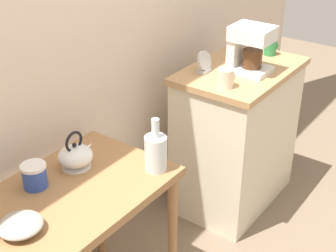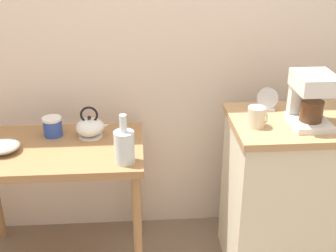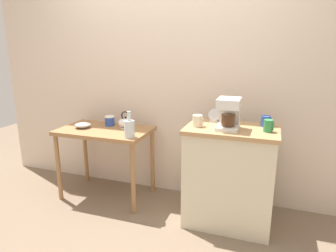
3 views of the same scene
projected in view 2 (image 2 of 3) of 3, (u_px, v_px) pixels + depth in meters
The scene contains 10 objects.
back_wall at pixel (179, 3), 2.37m from camera, with size 4.40×0.10×2.80m, color beige.
wooden_table at pixel (55, 163), 2.28m from camera, with size 0.93×0.56×0.74m.
kitchen_counter at pixel (298, 195), 2.36m from camera, with size 0.78×0.52×0.90m.
bowl_stoneware at pixel (3, 147), 2.18m from camera, with size 0.17×0.17×0.05m.
teakettle at pixel (90, 127), 2.33m from camera, with size 0.19×0.15×0.18m.
glass_carafe_vase at pixel (124, 146), 2.06m from camera, with size 0.10×0.10×0.25m.
canister_enamel at pixel (53, 127), 2.34m from camera, with size 0.10×0.10×0.11m.
coffee_maker at pixel (311, 96), 2.07m from camera, with size 0.18×0.22×0.26m.
mug_small_cream at pixel (257, 117), 2.08m from camera, with size 0.09×0.08×0.10m.
table_clock at pixel (267, 101), 2.26m from camera, with size 0.11×0.06×0.12m.
Camera 2 is at (-0.13, -1.97, 1.77)m, focal length 46.44 mm.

